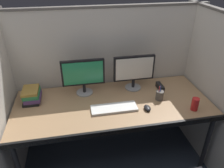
% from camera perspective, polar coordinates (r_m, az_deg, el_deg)
% --- Properties ---
extents(cubicle_partition_rear, '(2.21, 0.06, 1.57)m').
position_cam_1_polar(cubicle_partition_rear, '(2.47, -1.73, 1.84)').
color(cubicle_partition_rear, beige).
rests_on(cubicle_partition_rear, ground).
extents(cubicle_partition_left, '(0.06, 1.41, 1.57)m').
position_cam_1_polar(cubicle_partition_left, '(2.09, -27.28, -7.69)').
color(cubicle_partition_left, beige).
rests_on(cubicle_partition_left, ground).
extents(cubicle_partition_right, '(0.06, 1.41, 1.57)m').
position_cam_1_polar(cubicle_partition_right, '(2.39, 24.90, -2.24)').
color(cubicle_partition_right, beige).
rests_on(cubicle_partition_right, ground).
extents(desk, '(1.90, 0.80, 0.74)m').
position_cam_1_polar(desk, '(2.14, 0.32, -6.16)').
color(desk, '#997551').
rests_on(desk, ground).
extents(monitor_left, '(0.43, 0.17, 0.37)m').
position_cam_1_polar(monitor_left, '(2.18, -7.58, 2.46)').
color(monitor_left, gray).
rests_on(monitor_left, desk).
extents(monitor_right, '(0.43, 0.17, 0.37)m').
position_cam_1_polar(monitor_right, '(2.26, 5.82, 3.65)').
color(monitor_right, gray).
rests_on(monitor_right, desk).
extents(keyboard_main, '(0.43, 0.15, 0.02)m').
position_cam_1_polar(keyboard_main, '(2.03, 0.56, -6.38)').
color(keyboard_main, silver).
rests_on(keyboard_main, desk).
extents(computer_mouse, '(0.06, 0.10, 0.04)m').
position_cam_1_polar(computer_mouse, '(2.04, 9.30, -6.27)').
color(computer_mouse, black).
rests_on(computer_mouse, desk).
extents(book_stack, '(0.17, 0.22, 0.13)m').
position_cam_1_polar(book_stack, '(2.25, -20.40, -2.81)').
color(book_stack, black).
rests_on(book_stack, desk).
extents(soda_can, '(0.07, 0.07, 0.12)m').
position_cam_1_polar(soda_can, '(2.13, 21.06, -4.97)').
color(soda_can, red).
rests_on(soda_can, desk).
extents(red_stapler, '(0.04, 0.15, 0.06)m').
position_cam_1_polar(red_stapler, '(2.38, 12.55, -0.71)').
color(red_stapler, black).
rests_on(red_stapler, desk).
extents(pen_cup, '(0.08, 0.08, 0.16)m').
position_cam_1_polar(pen_cup, '(2.19, 12.45, -2.91)').
color(pen_cup, '#4C4742').
rests_on(pen_cup, desk).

